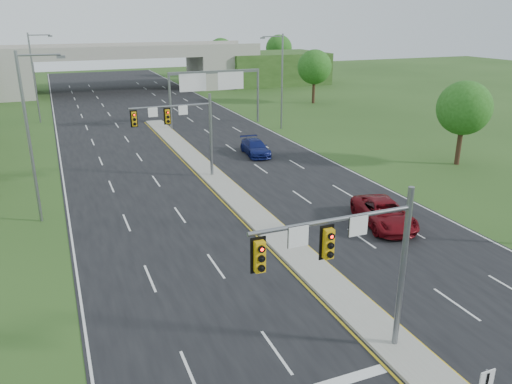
{
  "coord_description": "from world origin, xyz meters",
  "views": [
    {
      "loc": [
        -11.89,
        -13.88,
        12.97
      ],
      "look_at": [
        -1.25,
        12.09,
        3.0
      ],
      "focal_mm": 35.0,
      "sensor_mm": 36.0,
      "label": 1
    }
  ],
  "objects_px": {
    "sign_gantry": "(214,83)",
    "car_far_b": "(255,147)",
    "signal_mast_far": "(184,124)",
    "car_far_a": "(384,213)",
    "signal_mast_near": "(356,254)",
    "overpass": "(119,71)"
  },
  "relations": [
    {
      "from": "sign_gantry",
      "to": "car_far_b",
      "type": "xyz_separation_m",
      "value": [
        -0.65,
        -14.88,
        -4.48
      ]
    },
    {
      "from": "car_far_b",
      "to": "signal_mast_far",
      "type": "bearing_deg",
      "value": -142.77
    },
    {
      "from": "sign_gantry",
      "to": "car_far_a",
      "type": "xyz_separation_m",
      "value": [
        0.52,
        -34.17,
        -4.4
      ]
    },
    {
      "from": "car_far_a",
      "to": "signal_mast_near",
      "type": "bearing_deg",
      "value": -119.29
    },
    {
      "from": "signal_mast_near",
      "to": "car_far_b",
      "type": "bearing_deg",
      "value": 74.6
    },
    {
      "from": "signal_mast_far",
      "to": "car_far_a",
      "type": "height_order",
      "value": "signal_mast_far"
    },
    {
      "from": "sign_gantry",
      "to": "overpass",
      "type": "xyz_separation_m",
      "value": [
        -6.68,
        35.08,
        -1.69
      ]
    },
    {
      "from": "sign_gantry",
      "to": "overpass",
      "type": "height_order",
      "value": "overpass"
    },
    {
      "from": "signal_mast_near",
      "to": "signal_mast_far",
      "type": "height_order",
      "value": "same"
    },
    {
      "from": "signal_mast_near",
      "to": "sign_gantry",
      "type": "xyz_separation_m",
      "value": [
        8.95,
        44.99,
        0.51
      ]
    },
    {
      "from": "signal_mast_near",
      "to": "sign_gantry",
      "type": "relative_size",
      "value": 0.6
    },
    {
      "from": "overpass",
      "to": "car_far_b",
      "type": "height_order",
      "value": "overpass"
    },
    {
      "from": "signal_mast_far",
      "to": "overpass",
      "type": "relative_size",
      "value": 0.09
    },
    {
      "from": "signal_mast_near",
      "to": "car_far_b",
      "type": "xyz_separation_m",
      "value": [
        8.3,
        30.12,
        -3.97
      ]
    },
    {
      "from": "signal_mast_near",
      "to": "overpass",
      "type": "distance_m",
      "value": 80.11
    },
    {
      "from": "car_far_a",
      "to": "car_far_b",
      "type": "bearing_deg",
      "value": 105.36
    },
    {
      "from": "sign_gantry",
      "to": "car_far_a",
      "type": "relative_size",
      "value": 1.97
    },
    {
      "from": "signal_mast_near",
      "to": "signal_mast_far",
      "type": "bearing_deg",
      "value": 90.0
    },
    {
      "from": "signal_mast_near",
      "to": "sign_gantry",
      "type": "bearing_deg",
      "value": 78.75
    },
    {
      "from": "signal_mast_near",
      "to": "car_far_b",
      "type": "height_order",
      "value": "signal_mast_near"
    },
    {
      "from": "signal_mast_far",
      "to": "car_far_a",
      "type": "relative_size",
      "value": 1.19
    },
    {
      "from": "signal_mast_near",
      "to": "signal_mast_far",
      "type": "relative_size",
      "value": 1.0
    }
  ]
}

